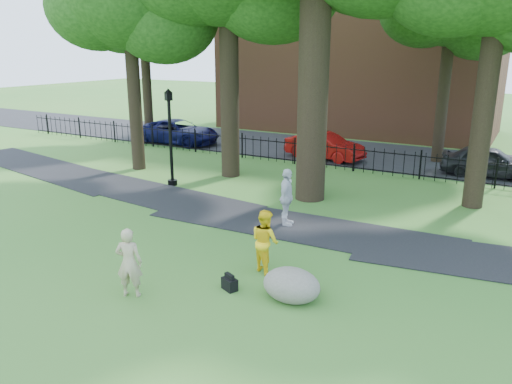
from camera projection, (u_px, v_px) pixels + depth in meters
The scene contains 15 objects.
ground at pixel (203, 266), 13.13m from camera, with size 120.00×120.00×0.00m, color #316E26.
footpath at pixel (300, 228), 15.92m from camera, with size 36.00×2.60×0.03m, color black.
street at pixel (378, 155), 26.50m from camera, with size 80.00×7.00×0.02m, color black.
iron_fence at pixel (354, 158), 22.99m from camera, with size 44.00×0.04×1.20m.
brick_building at pixel (359, 40), 33.40m from camera, with size 18.00×8.00×12.00m, color brown.
woman at pixel (129, 263), 11.33m from camera, with size 0.60×0.40×1.66m, color tan.
man at pixel (265, 241), 12.62m from camera, with size 0.80×0.62×1.64m, color yellow.
pedestrian at pixel (287, 198), 15.85m from camera, with size 1.10×0.46×1.87m, color silver.
boulder at pixel (292, 283), 11.31m from camera, with size 1.35×1.02×0.79m, color #656154.
lamppost at pixel (170, 139), 20.28m from camera, with size 0.39×0.39×3.97m.
backpack at pixel (230, 284), 11.80m from camera, with size 0.39×0.24×0.29m, color black.
red_bag at pixel (310, 285), 11.82m from camera, with size 0.33×0.20×0.22m, color maroon.
red_sedan at pixel (325, 146), 25.50m from camera, with size 1.43×4.09×1.35m, color #980E0B.
navy_van at pixel (178, 132), 29.57m from camera, with size 2.35×5.09×1.41m, color #0C0E3F.
grey_car at pixel (489, 161), 22.01m from camera, with size 1.61×4.01×1.37m, color black.
Camera 1 is at (7.15, -9.81, 5.54)m, focal length 35.00 mm.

